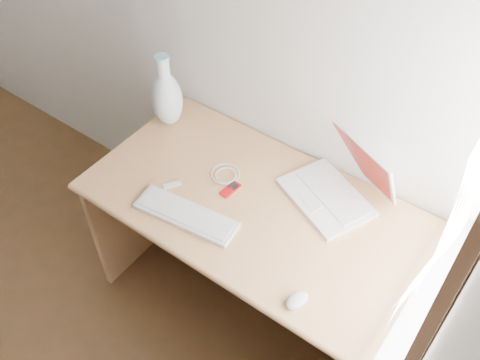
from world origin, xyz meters
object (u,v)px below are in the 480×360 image
Objects in this scene: external_keyboard at (186,215)px; vase at (167,97)px; desk at (273,228)px; laptop at (333,182)px.

external_keyboard is 0.59m from vase.
vase is (-0.64, 0.08, 0.37)m from desk.
vase reaches higher than external_keyboard.
laptop is (0.17, 0.15, 0.28)m from desk.
vase reaches higher than laptop.
laptop is at bearing 4.48° from vase.
external_keyboard is (-0.22, -0.30, 0.23)m from desk.
external_keyboard is at bearing -125.98° from desk.
laptop is at bearing 40.25° from desk.
desk is 0.74m from vase.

